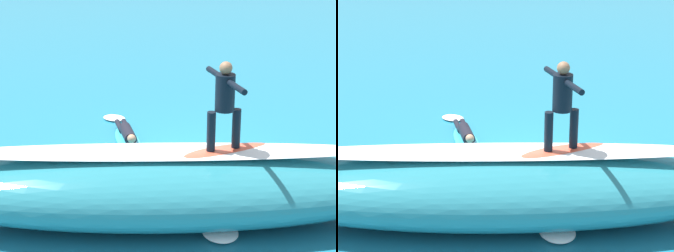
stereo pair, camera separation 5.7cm
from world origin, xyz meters
TOP-DOWN VIEW (x-y plane):
  - ground_plane at (0.00, 0.00)m, footprint 120.00×120.00m
  - wave_crest at (0.22, 2.77)m, footprint 10.06×3.66m
  - wave_foam_lip at (0.22, 2.77)m, footprint 8.40×1.88m
  - surfboard_riding at (-0.95, 2.63)m, footprint 2.00×1.30m
  - surfer_riding at (-0.95, 2.63)m, footprint 0.75×1.48m
  - surfboard_paddling at (1.49, -1.12)m, footprint 1.24×2.16m
  - surfer_paddling at (1.54, -1.25)m, footprint 0.83×1.76m
  - foam_patch_near at (2.16, -2.76)m, footprint 0.81×0.72m
  - foam_patch_mid at (-0.94, 3.25)m, footprint 0.92×1.00m

SIDE VIEW (x-z plane):
  - ground_plane at x=0.00m, z-range 0.00..0.00m
  - surfboard_paddling at x=1.49m, z-range 0.00..0.09m
  - foam_patch_near at x=2.16m, z-range 0.00..0.09m
  - foam_patch_mid at x=-0.94m, z-range 0.00..0.17m
  - surfer_paddling at x=1.54m, z-range 0.07..0.39m
  - wave_crest at x=0.22m, z-range 0.00..1.40m
  - wave_foam_lip at x=0.22m, z-range 1.40..1.48m
  - surfboard_riding at x=-0.95m, z-range 1.40..1.49m
  - surfer_riding at x=-0.95m, z-range 1.63..3.30m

